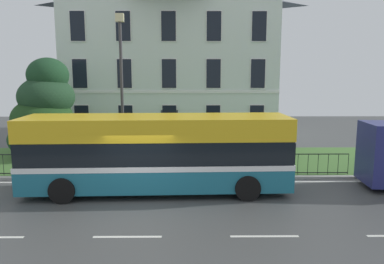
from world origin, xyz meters
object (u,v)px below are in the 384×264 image
object	(u,v)px
georgian_townhouse	(172,58)
street_lamp_post	(122,84)
single_decker_bus	(157,152)
evergreen_tree	(44,116)

from	to	relation	value
georgian_townhouse	street_lamp_post	size ratio (longest dim) A/B	2.01
street_lamp_post	single_decker_bus	bearing A→B (deg)	-56.37
evergreen_tree	single_decker_bus	bearing A→B (deg)	-42.13
georgian_townhouse	evergreen_tree	size ratio (longest dim) A/B	2.60
georgian_townhouse	single_decker_bus	size ratio (longest dim) A/B	1.38
single_decker_bus	street_lamp_post	size ratio (longest dim) A/B	1.45
georgian_townhouse	street_lamp_post	bearing A→B (deg)	-98.90
single_decker_bus	street_lamp_post	xyz separation A→B (m)	(-1.81, 2.73, 2.61)
georgian_townhouse	single_decker_bus	distance (m)	14.85
evergreen_tree	street_lamp_post	world-z (taller)	street_lamp_post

